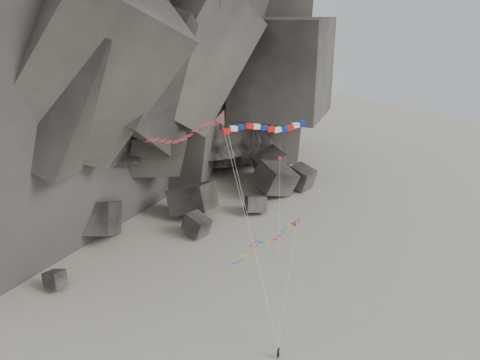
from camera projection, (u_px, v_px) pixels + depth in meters
ground at (271, 333)px, 65.23m from camera, size 260.00×260.00×0.00m
boulder_field at (227, 195)px, 101.32m from camera, size 63.70×18.48×9.30m
kite_flyer at (278, 352)px, 60.58m from camera, size 0.73×0.54×1.95m
delta_kite at (183, 133)px, 52.65m from camera, size 11.24×10.52×29.94m
banner_kite at (266, 129)px, 54.15m from camera, size 9.77×7.42×28.80m
parafoil_kite at (264, 242)px, 59.22m from camera, size 13.09×5.28×14.31m
pennant_kite at (279, 216)px, 57.76m from camera, size 4.12×4.82×24.13m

